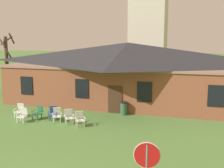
% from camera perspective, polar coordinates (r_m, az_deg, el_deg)
% --- Properties ---
extents(brick_building, '(20.51, 10.40, 5.26)m').
position_cam_1_polar(brick_building, '(25.63, 3.19, 2.74)').
color(brick_building, brown).
rests_on(brick_building, ground).
extents(dome_tower, '(5.18, 5.18, 17.63)m').
position_cam_1_polar(dome_tower, '(39.46, 7.52, 12.78)').
color(dome_tower, beige).
rests_on(dome_tower, ground).
extents(stop_sign, '(0.80, 0.13, 2.70)m').
position_cam_1_polar(stop_sign, '(8.58, 7.14, -16.60)').
color(stop_sign, slate).
rests_on(stop_sign, ground).
extents(lawn_chair_by_porch, '(0.67, 0.70, 0.96)m').
position_cam_1_polar(lawn_chair_by_porch, '(21.35, -18.41, -5.06)').
color(lawn_chair_by_porch, silver).
rests_on(lawn_chair_by_porch, ground).
extents(lawn_chair_near_door, '(0.66, 0.69, 0.96)m').
position_cam_1_polar(lawn_chair_near_door, '(19.99, -17.88, -6.01)').
color(lawn_chair_near_door, white).
rests_on(lawn_chair_near_door, ground).
extents(lawn_chair_left_end, '(0.75, 0.80, 0.96)m').
position_cam_1_polar(lawn_chair_left_end, '(20.43, -14.95, -5.54)').
color(lawn_chair_left_end, '#28704C').
rests_on(lawn_chair_left_end, ground).
extents(lawn_chair_middle, '(0.77, 0.82, 0.96)m').
position_cam_1_polar(lawn_chair_middle, '(19.98, -12.02, -5.76)').
color(lawn_chair_middle, '#2D5693').
rests_on(lawn_chair_middle, ground).
extents(lawn_chair_right_end, '(0.80, 0.84, 0.96)m').
position_cam_1_polar(lawn_chair_right_end, '(19.49, -11.24, -6.12)').
color(lawn_chair_right_end, silver).
rests_on(lawn_chair_right_end, ground).
extents(lawn_chair_far_side, '(0.84, 0.87, 0.96)m').
position_cam_1_polar(lawn_chair_far_side, '(18.92, -8.86, -6.53)').
color(lawn_chair_far_side, white).
rests_on(lawn_chair_far_side, ground).
extents(lawn_chair_under_eave, '(0.85, 0.87, 0.96)m').
position_cam_1_polar(lawn_chair_under_eave, '(18.28, -6.65, -7.06)').
color(lawn_chair_under_eave, silver).
rests_on(lawn_chair_under_eave, ground).
extents(bare_tree_beside_building, '(1.81, 1.75, 6.18)m').
position_cam_1_polar(bare_tree_beside_building, '(31.16, -20.81, 4.61)').
color(bare_tree_beside_building, brown).
rests_on(bare_tree_beside_building, ground).
extents(trash_bin, '(0.56, 0.56, 0.98)m').
position_cam_1_polar(trash_bin, '(20.73, 2.45, -5.00)').
color(trash_bin, '#335638').
rests_on(trash_bin, ground).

